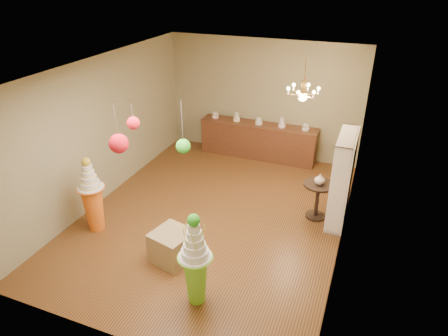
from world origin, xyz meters
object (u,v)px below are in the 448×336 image
(pedestal_green, at_px, (196,267))
(sideboard, at_px, (258,140))
(pedestal_orange, at_px, (93,202))
(round_table, at_px, (318,196))

(pedestal_green, distance_m, sideboard, 5.24)
(pedestal_green, bearing_deg, sideboard, 97.02)
(pedestal_orange, xyz_separation_m, sideboard, (1.93, 4.23, -0.13))
(pedestal_green, height_order, sideboard, pedestal_green)
(sideboard, xyz_separation_m, round_table, (1.93, -2.27, 0.02))
(round_table, bearing_deg, pedestal_orange, -153.21)
(pedestal_orange, xyz_separation_m, round_table, (3.87, 1.95, -0.11))
(pedestal_orange, bearing_deg, sideboard, 65.40)
(sideboard, bearing_deg, pedestal_orange, -114.60)
(pedestal_orange, bearing_deg, pedestal_green, -20.60)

